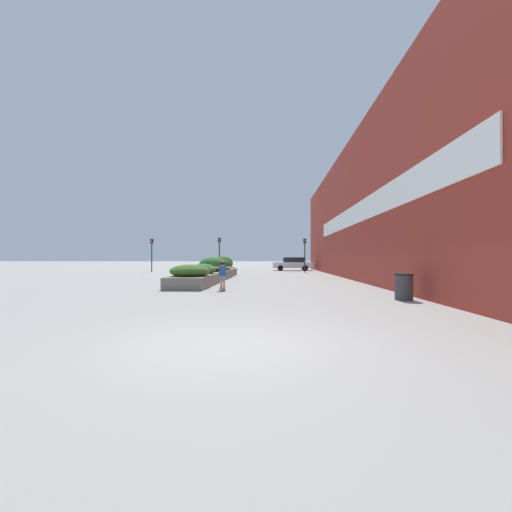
{
  "coord_description": "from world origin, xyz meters",
  "views": [
    {
      "loc": [
        0.7,
        -5.71,
        1.43
      ],
      "look_at": [
        -0.5,
        19.64,
        1.59
      ],
      "focal_mm": 24.0,
      "sensor_mm": 36.0,
      "label": 1
    }
  ],
  "objects_px": {
    "traffic_light_left": "(219,249)",
    "traffic_light_far_left": "(152,249)",
    "traffic_light_right": "(305,249)",
    "skateboarder": "(223,272)",
    "skateboard": "(223,289)",
    "car_center_left": "(355,264)",
    "trash_bin": "(404,287)",
    "car_leftmost": "(293,264)"
  },
  "relations": [
    {
      "from": "skateboarder",
      "to": "trash_bin",
      "type": "height_order",
      "value": "skateboarder"
    },
    {
      "from": "skateboarder",
      "to": "traffic_light_left",
      "type": "height_order",
      "value": "traffic_light_left"
    },
    {
      "from": "skateboard",
      "to": "car_leftmost",
      "type": "height_order",
      "value": "car_leftmost"
    },
    {
      "from": "skateboard",
      "to": "traffic_light_left",
      "type": "height_order",
      "value": "traffic_light_left"
    },
    {
      "from": "traffic_light_left",
      "to": "traffic_light_far_left",
      "type": "xyz_separation_m",
      "value": [
        -7.23,
        0.87,
        -0.04
      ]
    },
    {
      "from": "trash_bin",
      "to": "traffic_light_right",
      "type": "xyz_separation_m",
      "value": [
        -1.19,
        22.76,
        1.87
      ]
    },
    {
      "from": "trash_bin",
      "to": "traffic_light_far_left",
      "type": "bearing_deg",
      "value": 126.32
    },
    {
      "from": "car_leftmost",
      "to": "traffic_light_left",
      "type": "height_order",
      "value": "traffic_light_left"
    },
    {
      "from": "trash_bin",
      "to": "car_center_left",
      "type": "height_order",
      "value": "car_center_left"
    },
    {
      "from": "trash_bin",
      "to": "traffic_light_left",
      "type": "bearing_deg",
      "value": 113.73
    },
    {
      "from": "car_center_left",
      "to": "traffic_light_right",
      "type": "height_order",
      "value": "traffic_light_right"
    },
    {
      "from": "skateboard",
      "to": "car_leftmost",
      "type": "bearing_deg",
      "value": 64.78
    },
    {
      "from": "car_leftmost",
      "to": "car_center_left",
      "type": "xyz_separation_m",
      "value": [
        7.12,
        -0.05,
        -0.02
      ]
    },
    {
      "from": "skateboarder",
      "to": "traffic_light_right",
      "type": "relative_size",
      "value": 0.35
    },
    {
      "from": "car_leftmost",
      "to": "traffic_light_far_left",
      "type": "relative_size",
      "value": 1.33
    },
    {
      "from": "skateboarder",
      "to": "skateboard",
      "type": "bearing_deg",
      "value": -90.63
    },
    {
      "from": "skateboard",
      "to": "traffic_light_right",
      "type": "bearing_deg",
      "value": 59.55
    },
    {
      "from": "traffic_light_right",
      "to": "traffic_light_far_left",
      "type": "height_order",
      "value": "traffic_light_far_left"
    },
    {
      "from": "car_center_left",
      "to": "traffic_light_right",
      "type": "bearing_deg",
      "value": -49.99
    },
    {
      "from": "skateboard",
      "to": "skateboarder",
      "type": "height_order",
      "value": "skateboarder"
    },
    {
      "from": "car_center_left",
      "to": "traffic_light_far_left",
      "type": "xyz_separation_m",
      "value": [
        -22.08,
        -4.81,
        1.56
      ]
    },
    {
      "from": "skateboarder",
      "to": "car_center_left",
      "type": "relative_size",
      "value": 0.27
    },
    {
      "from": "trash_bin",
      "to": "car_leftmost",
      "type": "bearing_deg",
      "value": 94.25
    },
    {
      "from": "skateboarder",
      "to": "trash_bin",
      "type": "relative_size",
      "value": 1.31
    },
    {
      "from": "skateboard",
      "to": "car_center_left",
      "type": "height_order",
      "value": "car_center_left"
    },
    {
      "from": "traffic_light_left",
      "to": "traffic_light_right",
      "type": "height_order",
      "value": "traffic_light_left"
    },
    {
      "from": "car_leftmost",
      "to": "traffic_light_far_left",
      "type": "bearing_deg",
      "value": 108.0
    },
    {
      "from": "skateboard",
      "to": "traffic_light_right",
      "type": "distance_m",
      "value": 20.36
    },
    {
      "from": "traffic_light_right",
      "to": "traffic_light_far_left",
      "type": "relative_size",
      "value": 0.99
    },
    {
      "from": "skateboard",
      "to": "traffic_light_far_left",
      "type": "bearing_deg",
      "value": 102.8
    },
    {
      "from": "car_leftmost",
      "to": "car_center_left",
      "type": "height_order",
      "value": "car_leftmost"
    },
    {
      "from": "skateboarder",
      "to": "trash_bin",
      "type": "xyz_separation_m",
      "value": [
        6.7,
        -3.28,
        -0.36
      ]
    },
    {
      "from": "trash_bin",
      "to": "traffic_light_right",
      "type": "height_order",
      "value": "traffic_light_right"
    },
    {
      "from": "traffic_light_left",
      "to": "traffic_light_far_left",
      "type": "bearing_deg",
      "value": 173.17
    },
    {
      "from": "car_leftmost",
      "to": "traffic_light_far_left",
      "type": "xyz_separation_m",
      "value": [
        -14.95,
        -4.86,
        1.54
      ]
    },
    {
      "from": "skateboarder",
      "to": "trash_bin",
      "type": "distance_m",
      "value": 7.47
    },
    {
      "from": "skateboard",
      "to": "trash_bin",
      "type": "xyz_separation_m",
      "value": [
        6.7,
        -3.28,
        0.39
      ]
    },
    {
      "from": "skateboard",
      "to": "traffic_light_left",
      "type": "bearing_deg",
      "value": 84.62
    },
    {
      "from": "trash_bin",
      "to": "car_leftmost",
      "type": "relative_size",
      "value": 0.2
    },
    {
      "from": "skateboard",
      "to": "car_leftmost",
      "type": "xyz_separation_m",
      "value": [
        4.61,
        24.75,
        0.73
      ]
    },
    {
      "from": "trash_bin",
      "to": "traffic_light_left",
      "type": "xyz_separation_m",
      "value": [
        -9.81,
        22.31,
        1.93
      ]
    },
    {
      "from": "traffic_light_far_left",
      "to": "traffic_light_right",
      "type": "bearing_deg",
      "value": -1.52
    }
  ]
}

